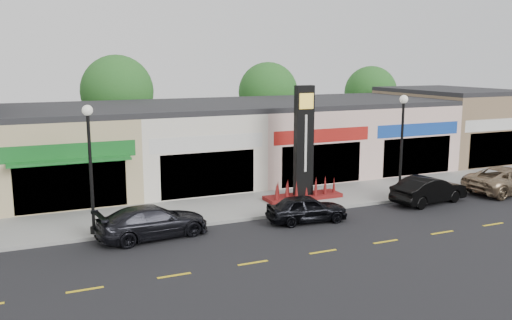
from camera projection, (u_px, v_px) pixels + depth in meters
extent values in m
plane|color=black|center=(288.00, 230.00, 23.98)|extent=(120.00, 120.00, 0.00)
cube|color=gray|center=(250.00, 205.00, 27.88)|extent=(52.00, 4.30, 0.15)
cube|color=gray|center=(268.00, 216.00, 25.86)|extent=(52.00, 0.20, 0.15)
cube|color=#C8B880|center=(62.00, 153.00, 30.59)|extent=(7.00, 10.00, 4.50)
cube|color=#262628|center=(60.00, 111.00, 30.16)|extent=(7.00, 10.00, 0.30)
cube|color=black|center=(71.00, 186.00, 26.28)|extent=(5.25, 0.10, 2.40)
cube|color=#176923|center=(69.00, 152.00, 25.98)|extent=(6.30, 0.12, 0.80)
cube|color=#176923|center=(71.00, 161.00, 25.64)|extent=(5.60, 0.90, 0.12)
cube|color=white|center=(182.00, 145.00, 33.34)|extent=(7.00, 10.00, 4.50)
cube|color=#262628|center=(181.00, 106.00, 32.91)|extent=(7.00, 10.00, 0.30)
cube|color=black|center=(208.00, 174.00, 29.04)|extent=(5.25, 0.10, 2.40)
cube|color=silver|center=(208.00, 143.00, 28.73)|extent=(6.30, 0.12, 0.80)
cube|color=beige|center=(284.00, 139.00, 36.10)|extent=(7.00, 10.00, 4.50)
cube|color=#262628|center=(284.00, 103.00, 35.66)|extent=(7.00, 10.00, 0.30)
cube|color=black|center=(322.00, 164.00, 31.79)|extent=(5.25, 0.10, 2.40)
cube|color=#AE1C17|center=(322.00, 136.00, 31.48)|extent=(6.30, 0.12, 0.80)
cube|color=beige|center=(371.00, 133.00, 38.85)|extent=(7.00, 10.00, 4.50)
cube|color=#262628|center=(373.00, 100.00, 38.42)|extent=(7.00, 10.00, 0.30)
cube|color=black|center=(417.00, 156.00, 34.54)|extent=(5.25, 0.10, 2.40)
cube|color=#1742A3|center=(418.00, 130.00, 34.24)|extent=(6.30, 0.12, 0.80)
cube|color=#84684D|center=(447.00, 125.00, 41.56)|extent=(7.00, 10.00, 5.00)
cube|color=#262628|center=(450.00, 91.00, 41.08)|extent=(7.00, 10.00, 0.30)
cube|color=black|center=(498.00, 149.00, 37.30)|extent=(5.25, 0.10, 2.40)
cube|color=silver|center=(500.00, 124.00, 36.99)|extent=(6.30, 0.12, 0.80)
cylinder|color=#382619|center=(119.00, 141.00, 39.69)|extent=(0.36, 0.36, 3.15)
sphere|color=#1E551A|center=(117.00, 91.00, 39.03)|extent=(5.20, 5.20, 5.20)
cylinder|color=#382619|center=(268.00, 134.00, 44.43)|extent=(0.36, 0.36, 2.97)
sphere|color=#1E551A|center=(268.00, 92.00, 43.81)|extent=(4.80, 4.80, 4.80)
cylinder|color=#382619|center=(369.00, 129.00, 48.38)|extent=(0.36, 0.36, 2.80)
sphere|color=#1E551A|center=(371.00, 92.00, 47.79)|extent=(4.60, 4.60, 4.60)
cylinder|color=black|center=(94.00, 230.00, 23.03)|extent=(0.32, 0.32, 0.30)
cylinder|color=black|center=(91.00, 173.00, 22.58)|extent=(0.14, 0.14, 5.00)
sphere|color=silver|center=(87.00, 110.00, 22.10)|extent=(0.44, 0.44, 0.44)
cylinder|color=black|center=(399.00, 194.00, 29.32)|extent=(0.32, 0.32, 0.30)
cylinder|color=black|center=(401.00, 148.00, 28.87)|extent=(0.14, 0.14, 5.00)
sphere|color=silver|center=(404.00, 99.00, 28.40)|extent=(0.44, 0.44, 0.44)
cube|color=#53130E|center=(303.00, 197.00, 28.90)|extent=(4.20, 1.30, 0.20)
cube|color=black|center=(304.00, 143.00, 28.37)|extent=(1.00, 0.40, 6.00)
cube|color=yellow|center=(306.00, 101.00, 27.77)|extent=(0.80, 0.05, 0.80)
cube|color=silver|center=(306.00, 143.00, 28.17)|extent=(0.12, 0.04, 3.00)
imported|color=black|center=(153.00, 222.00, 22.89)|extent=(2.53, 4.97, 1.38)
imported|color=black|center=(307.00, 208.00, 25.12)|extent=(1.89, 3.89, 1.28)
imported|color=black|center=(429.00, 190.00, 28.41)|extent=(2.16, 4.53, 1.43)
imported|color=#90795C|center=(508.00, 180.00, 30.70)|extent=(2.80, 5.47, 1.48)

